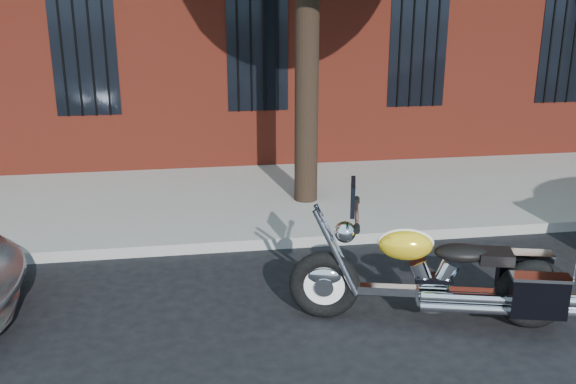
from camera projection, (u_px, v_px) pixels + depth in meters
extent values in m
plane|color=black|center=(308.00, 292.00, 7.39)|extent=(120.00, 120.00, 0.00)
cube|color=gray|center=(289.00, 241.00, 8.67)|extent=(40.00, 0.16, 0.15)
cube|color=gray|center=(271.00, 198.00, 10.44)|extent=(40.00, 3.60, 0.15)
cube|color=black|center=(257.00, 55.00, 11.54)|extent=(1.10, 0.14, 2.00)
cylinder|color=black|center=(258.00, 55.00, 11.46)|extent=(0.04, 0.04, 2.00)
cylinder|color=black|center=(307.00, 48.00, 9.44)|extent=(0.36, 0.36, 5.00)
torus|color=black|center=(324.00, 285.00, 6.70)|extent=(0.76, 0.35, 0.75)
torus|color=black|center=(533.00, 294.00, 6.49)|extent=(0.76, 0.35, 0.75)
cylinder|color=white|center=(324.00, 285.00, 6.70)|extent=(0.56, 0.21, 0.56)
cylinder|color=white|center=(533.00, 294.00, 6.49)|extent=(0.56, 0.21, 0.56)
ellipsoid|color=white|center=(325.00, 275.00, 6.66)|extent=(0.42, 0.24, 0.21)
ellipsoid|color=yellow|center=(534.00, 282.00, 6.45)|extent=(0.42, 0.25, 0.21)
cube|color=white|center=(427.00, 292.00, 6.60)|extent=(1.64, 0.53, 0.09)
cylinder|color=white|center=(432.00, 294.00, 6.60)|extent=(0.40, 0.28, 0.36)
cylinder|color=white|center=(491.00, 304.00, 6.36)|extent=(1.37, 0.45, 0.10)
ellipsoid|color=yellow|center=(406.00, 245.00, 6.47)|extent=(0.61, 0.45, 0.32)
ellipsoid|color=black|center=(461.00, 253.00, 6.44)|extent=(0.60, 0.44, 0.17)
cube|color=black|center=(524.00, 271.00, 6.73)|extent=(0.56, 0.31, 0.42)
cube|color=black|center=(539.00, 296.00, 6.18)|extent=(0.56, 0.31, 0.42)
cylinder|color=white|center=(357.00, 214.00, 6.42)|extent=(0.26, 0.85, 0.04)
sphere|color=white|center=(345.00, 232.00, 6.50)|extent=(0.27, 0.27, 0.22)
cube|color=black|center=(353.00, 197.00, 6.38)|extent=(0.16, 0.44, 0.31)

